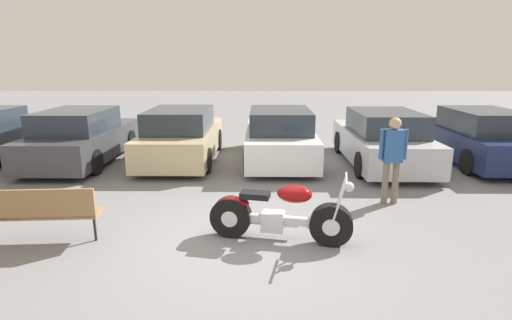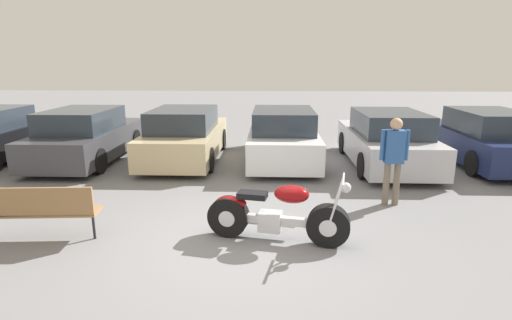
# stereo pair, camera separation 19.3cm
# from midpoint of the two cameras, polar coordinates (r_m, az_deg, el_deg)

# --- Properties ---
(ground_plane) EXTENTS (60.00, 60.00, 0.00)m
(ground_plane) POSITION_cam_midpoint_polar(r_m,az_deg,el_deg) (6.14, -2.65, -11.70)
(ground_plane) COLOR slate
(motorcycle) EXTENTS (2.16, 0.84, 1.06)m
(motorcycle) POSITION_cam_midpoint_polar(r_m,az_deg,el_deg) (6.06, 2.30, -7.82)
(motorcycle) COLOR black
(motorcycle) RESTS_ON ground_plane
(parked_car_dark_grey) EXTENTS (1.84, 4.21, 1.42)m
(parked_car_dark_grey) POSITION_cam_midpoint_polar(r_m,az_deg,el_deg) (11.64, -24.11, 2.92)
(parked_car_dark_grey) COLOR #3D3D42
(parked_car_dark_grey) RESTS_ON ground_plane
(parked_car_champagne) EXTENTS (1.84, 4.21, 1.42)m
(parked_car_champagne) POSITION_cam_midpoint_polar(r_m,az_deg,el_deg) (10.99, -11.05, 3.31)
(parked_car_champagne) COLOR #C6B284
(parked_car_champagne) RESTS_ON ground_plane
(parked_car_white) EXTENTS (1.84, 4.21, 1.42)m
(parked_car_white) POSITION_cam_midpoint_polar(r_m,az_deg,el_deg) (10.74, 2.87, 3.30)
(parked_car_white) COLOR white
(parked_car_white) RESTS_ON ground_plane
(parked_car_silver) EXTENTS (1.84, 4.21, 1.42)m
(parked_car_silver) POSITION_cam_midpoint_polar(r_m,az_deg,el_deg) (10.82, 17.07, 2.78)
(parked_car_silver) COLOR #BCBCC1
(parked_car_silver) RESTS_ON ground_plane
(parked_car_navy) EXTENTS (1.84, 4.21, 1.42)m
(parked_car_navy) POSITION_cam_midpoint_polar(r_m,az_deg,el_deg) (12.11, 28.74, 2.80)
(parked_car_navy) COLOR #19234C
(parked_car_navy) RESTS_ON ground_plane
(park_bench) EXTENTS (1.71, 0.52, 0.89)m
(park_bench) POSITION_cam_midpoint_polar(r_m,az_deg,el_deg) (6.72, -29.33, -6.24)
(park_bench) COLOR #997047
(park_bench) RESTS_ON ground_plane
(person_standing) EXTENTS (0.52, 0.22, 1.66)m
(person_standing) POSITION_cam_midpoint_polar(r_m,az_deg,el_deg) (7.82, 18.28, 0.89)
(person_standing) COLOR #726656
(person_standing) RESTS_ON ground_plane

